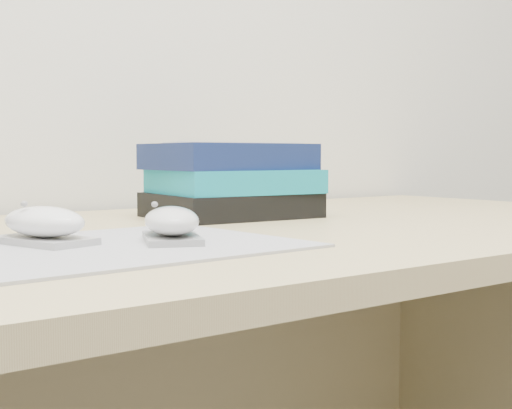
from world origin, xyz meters
TOP-DOWN VIEW (x-y plane):
  - desk at (0.00, 1.64)m, footprint 1.60×0.80m
  - mousepad at (-0.25, 1.47)m, footprint 0.41×0.33m
  - mouse_rear at (-0.30, 1.53)m, footprint 0.10×0.13m
  - mouse_front at (-0.18, 1.46)m, footprint 0.10×0.13m
  - book_stack at (0.08, 1.71)m, footprint 0.26×0.22m

SIDE VIEW (x-z plane):
  - desk at x=0.00m, z-range 0.13..0.86m
  - mousepad at x=-0.25m, z-range 0.73..0.73m
  - mouse_front at x=-0.18m, z-range 0.73..0.78m
  - mouse_rear at x=-0.30m, z-range 0.73..0.78m
  - book_stack at x=0.08m, z-range 0.73..0.85m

